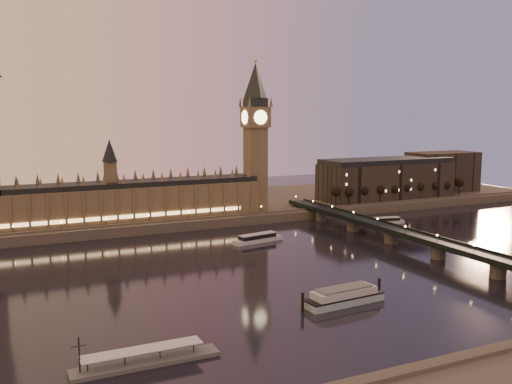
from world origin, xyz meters
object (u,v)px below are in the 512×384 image
at_px(cruise_boat_a, 258,238).
at_px(moored_barge, 344,296).
at_px(cruise_boat_b, 387,221).
at_px(pontoon_pier, 146,360).

height_order(cruise_boat_a, moored_barge, moored_barge).
height_order(cruise_boat_b, pontoon_pier, pontoon_pier).
bearing_deg(cruise_boat_b, cruise_boat_a, -160.82).
bearing_deg(pontoon_pier, moored_barge, 13.60).
bearing_deg(moored_barge, pontoon_pier, -170.77).
relative_size(cruise_boat_a, moored_barge, 0.82).
height_order(cruise_boat_b, moored_barge, moored_barge).
relative_size(cruise_boat_b, pontoon_pier, 0.53).
bearing_deg(cruise_boat_a, pontoon_pier, -137.94).
xyz_separation_m(cruise_boat_a, pontoon_pier, (-99.51, -131.04, -0.90)).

